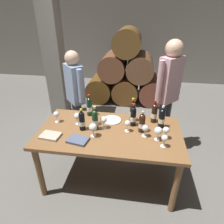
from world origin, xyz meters
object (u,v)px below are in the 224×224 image
(wine_glass_5, at_px, (104,120))
(wine_glass_9, at_px, (77,116))
(wine_glass_0, at_px, (158,131))
(wine_glass_6, at_px, (145,129))
(wine_bottle_0, at_px, (82,121))
(wine_glass_1, at_px, (165,139))
(sommelier_presenting, at_px, (168,89))
(wine_bottle_7, at_px, (89,106))
(taster_seated_left, at_px, (75,92))
(wine_bottle_6, at_px, (95,120))
(wine_bottle_1, at_px, (133,116))
(wine_bottle_4, at_px, (162,118))
(wine_glass_3, at_px, (166,131))
(wine_glass_8, at_px, (56,115))
(wine_bottle_5, at_px, (133,111))
(tasting_notebook, at_px, (78,140))
(leather_ledger, at_px, (50,136))
(wine_bottle_2, at_px, (154,113))
(dining_table, at_px, (110,137))
(wine_bottle_3, at_px, (142,123))
(serving_plate, at_px, (112,120))
(wine_glass_4, at_px, (95,117))

(wine_glass_5, height_order, wine_glass_9, same)
(wine_glass_5, bearing_deg, wine_glass_0, -13.60)
(wine_glass_5, bearing_deg, wine_glass_6, -12.33)
(wine_bottle_0, height_order, wine_glass_5, wine_bottle_0)
(wine_glass_1, bearing_deg, sommelier_presenting, 83.13)
(wine_bottle_7, relative_size, wine_glass_0, 1.87)
(wine_bottle_7, height_order, sommelier_presenting, sommelier_presenting)
(wine_bottle_7, height_order, wine_glass_6, wine_bottle_7)
(taster_seated_left, bearing_deg, wine_bottle_0, -66.94)
(wine_bottle_6, relative_size, wine_glass_1, 2.15)
(wine_bottle_1, height_order, wine_bottle_6, wine_bottle_6)
(wine_bottle_4, bearing_deg, wine_glass_3, -82.27)
(wine_bottle_4, xyz_separation_m, wine_glass_8, (-1.31, -0.07, -0.02))
(wine_bottle_5, distance_m, wine_glass_8, 0.97)
(tasting_notebook, height_order, leather_ledger, same)
(wine_bottle_7, distance_m, wine_glass_8, 0.44)
(wine_bottle_2, distance_m, wine_glass_8, 1.24)
(wine_bottle_6, xyz_separation_m, leather_ledger, (-0.47, -0.23, -0.12))
(wine_glass_5, distance_m, tasting_notebook, 0.40)
(wine_bottle_0, distance_m, tasting_notebook, 0.26)
(wine_glass_1, height_order, wine_glass_6, wine_glass_6)
(dining_table, height_order, wine_bottle_7, wine_bottle_7)
(wine_bottle_5, distance_m, wine_glass_0, 0.48)
(wine_bottle_3, bearing_deg, wine_bottle_7, 156.88)
(wine_bottle_1, bearing_deg, serving_plate, 165.22)
(dining_table, relative_size, wine_bottle_0, 6.10)
(wine_bottle_1, relative_size, wine_glass_1, 2.06)
(wine_bottle_5, bearing_deg, wine_glass_3, -41.00)
(dining_table, bearing_deg, wine_bottle_6, 175.22)
(wine_glass_5, distance_m, serving_plate, 0.22)
(wine_glass_0, bearing_deg, wine_glass_6, 162.04)
(wine_bottle_3, distance_m, wine_glass_9, 0.80)
(wine_bottle_1, distance_m, wine_glass_0, 0.39)
(dining_table, relative_size, wine_glass_8, 11.56)
(wine_glass_4, bearing_deg, serving_plate, 31.53)
(wine_bottle_4, relative_size, wine_bottle_7, 0.96)
(wine_bottle_4, relative_size, wine_glass_5, 1.87)
(wine_glass_6, xyz_separation_m, wine_glass_9, (-0.83, 0.15, 0.01))
(wine_bottle_3, bearing_deg, wine_glass_0, -38.20)
(wine_bottle_0, bearing_deg, wine_glass_3, -2.53)
(wine_glass_0, distance_m, wine_glass_3, 0.10)
(taster_seated_left, bearing_deg, sommelier_presenting, 1.26)
(wine_bottle_5, bearing_deg, wine_glass_0, -51.53)
(wine_bottle_0, xyz_separation_m, wine_glass_9, (-0.09, 0.11, -0.01))
(wine_bottle_1, xyz_separation_m, serving_plate, (-0.27, 0.07, -0.12))
(wine_glass_8, relative_size, tasting_notebook, 0.67)
(wine_glass_4, bearing_deg, wine_bottle_1, 5.74)
(wine_bottle_3, distance_m, wine_glass_3, 0.29)
(wine_glass_8, distance_m, sommelier_presenting, 1.57)
(wine_glass_0, distance_m, wine_glass_5, 0.65)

